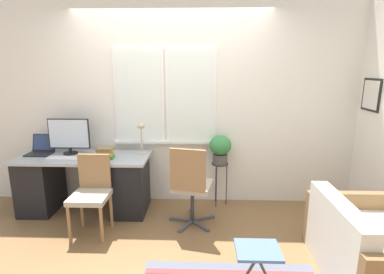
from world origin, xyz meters
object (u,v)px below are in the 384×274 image
at_px(desk_chair_wooden, 91,192).
at_px(office_chair_swivel, 191,185).
at_px(monitor, 69,135).
at_px(mouse, 90,157).
at_px(laptop, 41,150).
at_px(desk_lamp, 141,132).
at_px(potted_plant, 220,147).
at_px(book_stack, 105,152).
at_px(plant_stand, 220,169).
at_px(couch_loveseat, 372,252).
at_px(folding_stool, 258,253).
at_px(keyboard, 64,158).

bearing_deg(desk_chair_wooden, office_chair_swivel, 7.75).
height_order(monitor, office_chair_swivel, monitor).
bearing_deg(mouse, laptop, 164.31).
distance_m(desk_lamp, potted_plant, 1.03).
distance_m(monitor, desk_chair_wooden, 0.90).
bearing_deg(book_stack, plant_stand, 12.03).
relative_size(couch_loveseat, folding_stool, 2.92).
distance_m(monitor, keyboard, 0.32).
bearing_deg(desk_chair_wooden, couch_loveseat, -14.59).
bearing_deg(office_chair_swivel, folding_stool, 131.06).
xyz_separation_m(laptop, mouse, (0.71, -0.20, -0.03)).
distance_m(monitor, desk_lamp, 0.91).
bearing_deg(desk_chair_wooden, mouse, 108.43).
bearing_deg(potted_plant, desk_lamp, -175.68).
distance_m(laptop, couch_loveseat, 3.77).
bearing_deg(book_stack, desk_lamp, 29.20).
relative_size(keyboard, plant_stand, 0.71).
distance_m(monitor, couch_loveseat, 3.46).
bearing_deg(mouse, desk_chair_wooden, -71.33).
xyz_separation_m(keyboard, desk_lamp, (0.88, 0.27, 0.27)).
relative_size(laptop, book_stack, 1.48).
height_order(desk_chair_wooden, office_chair_swivel, office_chair_swivel).
height_order(keyboard, plant_stand, keyboard).
bearing_deg(desk_lamp, book_stack, -150.80).
bearing_deg(plant_stand, keyboard, -169.51).
bearing_deg(keyboard, desk_lamp, 17.18).
xyz_separation_m(office_chair_swivel, couch_loveseat, (1.59, -0.84, -0.25)).
bearing_deg(laptop, potted_plant, 3.09).
height_order(office_chair_swivel, plant_stand, office_chair_swivel).
xyz_separation_m(laptop, folding_stool, (2.50, -1.47, -0.43)).
bearing_deg(desk_chair_wooden, desk_lamp, 55.09).
relative_size(keyboard, book_stack, 2.07).
bearing_deg(desk_lamp, monitor, -177.21).
bearing_deg(potted_plant, keyboard, -169.51).
distance_m(monitor, potted_plant, 1.92).
xyz_separation_m(monitor, mouse, (0.33, -0.20, -0.22)).
height_order(keyboard, couch_loveseat, keyboard).
bearing_deg(desk_lamp, laptop, -177.87).
distance_m(keyboard, desk_lamp, 0.96).
distance_m(mouse, desk_lamp, 0.68).
height_order(keyboard, book_stack, book_stack).
xyz_separation_m(laptop, desk_chair_wooden, (0.84, -0.59, -0.31)).
distance_m(desk_lamp, office_chair_swivel, 0.95).
xyz_separation_m(desk_lamp, office_chair_swivel, (0.64, -0.49, -0.50)).
relative_size(laptop, folding_stool, 0.75).
height_order(couch_loveseat, folding_stool, couch_loveseat).
relative_size(couch_loveseat, potted_plant, 3.13).
xyz_separation_m(keyboard, folding_stool, (2.10, -1.24, -0.39)).
distance_m(mouse, book_stack, 0.19).
relative_size(keyboard, couch_loveseat, 0.36).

